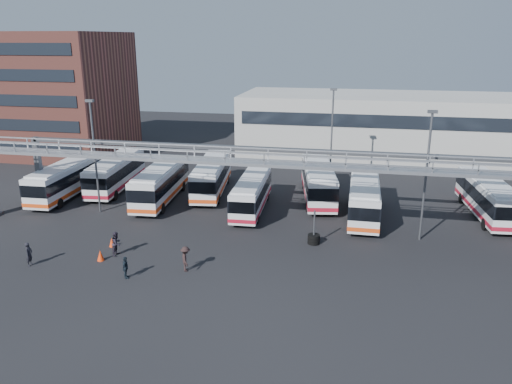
% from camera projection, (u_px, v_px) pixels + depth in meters
% --- Properties ---
extents(ground, '(140.00, 140.00, 0.00)m').
position_uv_depth(ground, '(253.00, 264.00, 35.18)').
color(ground, black).
rests_on(ground, ground).
extents(gantry, '(51.40, 5.15, 7.10)m').
position_uv_depth(gantry, '(268.00, 168.00, 39.04)').
color(gantry, '#989AA0').
rests_on(gantry, ground).
extents(apartment_building, '(18.00, 15.00, 16.00)m').
position_uv_depth(apartment_building, '(53.00, 94.00, 67.43)').
color(apartment_building, brown).
rests_on(apartment_building, ground).
extents(warehouse, '(42.00, 14.00, 8.00)m').
position_uv_depth(warehouse, '(398.00, 125.00, 67.23)').
color(warehouse, '#9E9E99').
rests_on(warehouse, ground).
extents(light_pole_left, '(0.70, 0.35, 10.21)m').
position_uv_depth(light_pole_left, '(94.00, 151.00, 44.05)').
color(light_pole_left, '#4C4F54').
rests_on(light_pole_left, ground).
extents(light_pole_mid, '(0.70, 0.35, 10.21)m').
position_uv_depth(light_pole_mid, '(427.00, 170.00, 37.72)').
color(light_pole_mid, '#4C4F54').
rests_on(light_pole_mid, ground).
extents(light_pole_back, '(0.70, 0.35, 10.21)m').
position_uv_depth(light_pole_back, '(332.00, 131.00, 53.29)').
color(light_pole_back, '#4C4F54').
rests_on(light_pole_back, ground).
extents(bus_0, '(3.05, 11.22, 3.38)m').
position_uv_depth(bus_0, '(66.00, 179.00, 49.55)').
color(bus_0, silver).
rests_on(bus_0, ground).
extents(bus_1, '(3.63, 11.28, 3.37)m').
position_uv_depth(bus_1, '(116.00, 172.00, 51.93)').
color(bus_1, silver).
rests_on(bus_1, ground).
extents(bus_2, '(3.49, 11.46, 3.43)m').
position_uv_depth(bus_2, '(161.00, 182.00, 48.21)').
color(bus_2, silver).
rests_on(bus_2, ground).
extents(bus_3, '(4.03, 11.42, 3.40)m').
position_uv_depth(bus_3, '(212.00, 175.00, 50.77)').
color(bus_3, silver).
rests_on(bus_3, ground).
extents(bus_4, '(2.82, 10.22, 3.07)m').
position_uv_depth(bus_4, '(251.00, 193.00, 45.53)').
color(bus_4, silver).
rests_on(bus_4, ground).
extents(bus_5, '(4.51, 11.84, 3.51)m').
position_uv_depth(bus_5, '(318.00, 180.00, 48.67)').
color(bus_5, silver).
rests_on(bus_5, ground).
extents(bus_6, '(2.55, 10.95, 3.32)m').
position_uv_depth(bus_6, '(364.00, 197.00, 43.87)').
color(bus_6, silver).
rests_on(bus_6, ground).
extents(bus_8, '(3.50, 11.22, 3.35)m').
position_uv_depth(bus_8, '(488.00, 196.00, 44.06)').
color(bus_8, silver).
rests_on(bus_8, ground).
extents(pedestrian_a, '(0.50, 0.68, 1.72)m').
position_uv_depth(pedestrian_a, '(29.00, 254.00, 34.72)').
color(pedestrian_a, black).
rests_on(pedestrian_a, ground).
extents(pedestrian_b, '(0.69, 0.88, 1.79)m').
position_uv_depth(pedestrian_b, '(117.00, 243.00, 36.42)').
color(pedestrian_b, '#25202D').
rests_on(pedestrian_b, ground).
extents(pedestrian_c, '(1.06, 1.31, 1.77)m').
position_uv_depth(pedestrian_c, '(186.00, 259.00, 33.91)').
color(pedestrian_c, black).
rests_on(pedestrian_c, ground).
extents(pedestrian_d, '(0.52, 0.94, 1.52)m').
position_uv_depth(pedestrian_d, '(126.00, 268.00, 32.90)').
color(pedestrian_d, '#19242D').
rests_on(pedestrian_d, ground).
extents(cone_left, '(0.52, 0.52, 0.80)m').
position_uv_depth(cone_left, '(100.00, 255.00, 35.62)').
color(cone_left, '#F93A0D').
rests_on(cone_left, ground).
extents(cone_right, '(0.52, 0.52, 0.71)m').
position_uv_depth(cone_right, '(112.00, 242.00, 38.02)').
color(cone_right, '#F93A0D').
rests_on(cone_right, ground).
extents(tire_stack, '(0.95, 0.95, 2.71)m').
position_uv_depth(tire_stack, '(314.00, 238.00, 38.51)').
color(tire_stack, black).
rests_on(tire_stack, ground).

